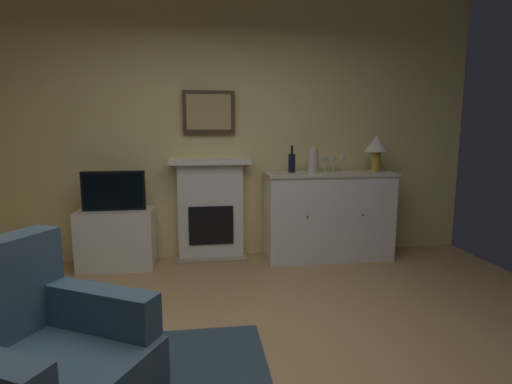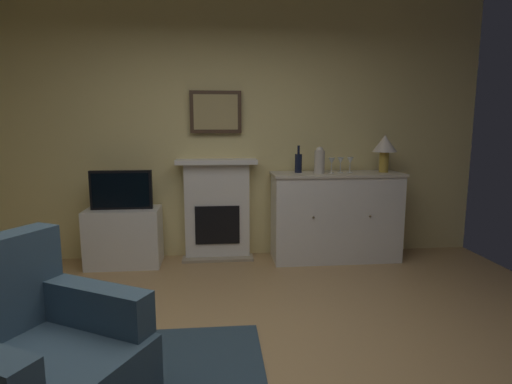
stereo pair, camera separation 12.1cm
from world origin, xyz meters
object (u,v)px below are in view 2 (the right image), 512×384
framed_picture (216,112)px  tv_set (121,190)px  tv_cabinet (124,237)px  wine_bottle (298,163)px  fireplace_unit (217,209)px  armchair (29,360)px  vase_decorative (320,160)px  table_lamp (385,146)px  wine_glass_left (332,162)px  wine_glass_right (350,161)px  sideboard_cabinet (335,216)px  wine_glass_center (341,161)px

framed_picture → tv_set: 1.28m
tv_cabinet → wine_bottle: bearing=1.1°
fireplace_unit → armchair: fireplace_unit is taller
fireplace_unit → tv_set: (-0.97, -0.19, 0.26)m
vase_decorative → table_lamp: bearing=4.0°
wine_glass_left → tv_set: wine_glass_left is taller
wine_glass_left → wine_glass_right: same height
tv_set → wine_glass_right: bearing=0.8°
sideboard_cabinet → armchair: 3.24m
wine_glass_left → armchair: (-2.09, -2.38, -0.70)m
wine_glass_center → wine_glass_right: bearing=7.2°
wine_glass_right → fireplace_unit: bearing=174.0°
wine_glass_center → wine_glass_right: size_ratio=1.00×
vase_decorative → tv_set: 2.07m
framed_picture → wine_bottle: 1.04m
tv_cabinet → armchair: (0.10, -2.43, 0.08)m
fireplace_unit → vase_decorative: vase_decorative is taller
wine_bottle → tv_set: 1.87m
sideboard_cabinet → vase_decorative: vase_decorative is taller
vase_decorative → armchair: bearing=-129.6°
wine_glass_left → tv_cabinet: size_ratio=0.22×
table_lamp → wine_glass_center: (-0.48, 0.01, -0.16)m
wine_glass_center → wine_glass_right: 0.11m
fireplace_unit → wine_bottle: 1.02m
sideboard_cabinet → tv_set: bearing=-179.8°
wine_glass_right → tv_set: size_ratio=0.27×
fireplace_unit → vase_decorative: bearing=-11.9°
wine_bottle → wine_glass_left: size_ratio=1.76×
tv_set → sideboard_cabinet: bearing=0.2°
vase_decorative → tv_set: (-2.05, 0.04, -0.29)m
framed_picture → sideboard_cabinet: 1.72m
framed_picture → sideboard_cabinet: bearing=-9.8°
sideboard_cabinet → wine_bottle: wine_bottle is taller
wine_glass_left → vase_decorative: size_ratio=0.59×
wine_glass_left → tv_set: (-2.19, 0.02, -0.27)m
fireplace_unit → sideboard_cabinet: fireplace_unit is taller
wine_glass_left → wine_glass_right: (0.22, 0.05, 0.00)m
wine_glass_left → vase_decorative: bearing=-171.0°
wine_glass_right → tv_set: (-2.41, -0.03, -0.27)m
wine_bottle → tv_set: (-1.85, -0.06, -0.26)m
framed_picture → tv_cabinet: 1.64m
framed_picture → table_lamp: size_ratio=1.37×
framed_picture → tv_cabinet: (-0.97, -0.21, -1.30)m
wine_glass_left → wine_glass_right: 0.23m
wine_glass_left → sideboard_cabinet: bearing=22.6°
vase_decorative → armchair: vase_decorative is taller
sideboard_cabinet → wine_bottle: bearing=173.1°
framed_picture → table_lamp: 1.85m
sideboard_cabinet → tv_set: size_ratio=2.25×
tv_cabinet → table_lamp: bearing=-0.3°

